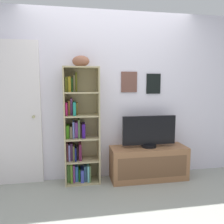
{
  "coord_description": "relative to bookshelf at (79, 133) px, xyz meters",
  "views": [
    {
      "loc": [
        -0.54,
        -2.15,
        1.43
      ],
      "look_at": [
        -0.02,
        0.85,
        1.04
      ],
      "focal_mm": 35.28,
      "sensor_mm": 36.0,
      "label": 1
    }
  ],
  "objects": [
    {
      "name": "football",
      "position": [
        0.05,
        -0.03,
        1.0
      ],
      "size": [
        0.28,
        0.23,
        0.15
      ],
      "primitive_type": "ellipsoid",
      "rotation": [
        0.0,
        0.0,
        -0.38
      ],
      "color": "brown",
      "rests_on": "bookshelf"
    },
    {
      "name": "bookshelf",
      "position": [
        0.0,
        0.0,
        0.0
      ],
      "size": [
        0.49,
        0.29,
        1.66
      ],
      "color": "tan",
      "rests_on": "ground"
    },
    {
      "name": "tv_stand",
      "position": [
        1.03,
        -0.09,
        -0.49
      ],
      "size": [
        1.14,
        0.39,
        0.49
      ],
      "color": "#92613E",
      "rests_on": "ground"
    },
    {
      "name": "door",
      "position": [
        -0.93,
        0.09,
        0.28
      ],
      "size": [
        0.82,
        0.09,
        2.02
      ],
      "color": "silver",
      "rests_on": "ground"
    },
    {
      "name": "ground",
      "position": [
        0.48,
        -0.99,
        -0.75
      ],
      "size": [
        5.2,
        5.2,
        0.04
      ],
      "primitive_type": "cube",
      "color": "gray"
    },
    {
      "name": "television",
      "position": [
        1.03,
        -0.08,
        -0.01
      ],
      "size": [
        0.8,
        0.22,
        0.47
      ],
      "color": "black",
      "rests_on": "tv_stand"
    },
    {
      "name": "back_wall",
      "position": [
        0.48,
        0.14,
        0.51
      ],
      "size": [
        4.8,
        0.08,
        2.48
      ],
      "color": "silver",
      "rests_on": "ground"
    }
  ]
}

